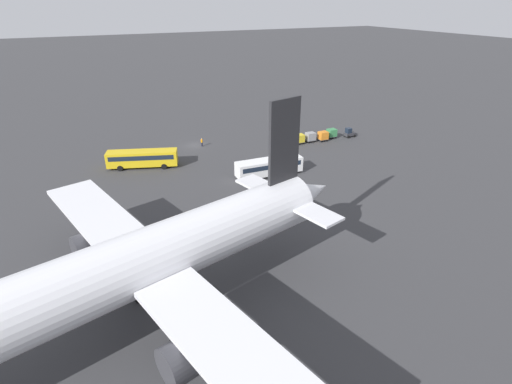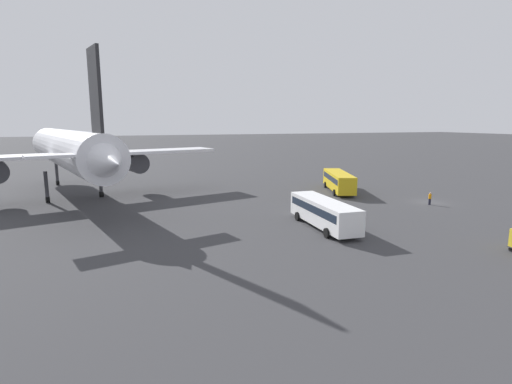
{
  "view_description": "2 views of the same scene",
  "coord_description": "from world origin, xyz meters",
  "px_view_note": "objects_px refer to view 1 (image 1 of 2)",
  "views": [
    {
      "loc": [
        23.55,
        77.82,
        28.14
      ],
      "look_at": [
        0.46,
        30.7,
        2.55
      ],
      "focal_mm": 28.0,
      "sensor_mm": 36.0,
      "label": 1
    },
    {
      "loc": [
        -43.75,
        42.46,
        11.37
      ],
      "look_at": [
        2.11,
        25.57,
        2.71
      ],
      "focal_mm": 28.0,
      "sensor_mm": 36.0,
      "label": 2
    }
  ],
  "objects_px": {
    "cargo_cart_grey": "(310,137)",
    "worker_person": "(202,142)",
    "cargo_cart_green": "(332,133)",
    "cargo_cart_orange": "(323,136)",
    "airplane": "(131,267)",
    "baggage_tug": "(349,133)",
    "shuttle_bus_near": "(142,158)",
    "shuttle_bus_far": "(269,166)",
    "cargo_cart_yellow": "(299,138)"
  },
  "relations": [
    {
      "from": "cargo_cart_grey",
      "to": "cargo_cart_yellow",
      "type": "xyz_separation_m",
      "value": [
        2.83,
        0.03,
        0.0
      ]
    },
    {
      "from": "airplane",
      "to": "worker_person",
      "type": "bearing_deg",
      "value": -129.56
    },
    {
      "from": "worker_person",
      "to": "cargo_cart_orange",
      "type": "relative_size",
      "value": 0.84
    },
    {
      "from": "worker_person",
      "to": "cargo_cart_grey",
      "type": "xyz_separation_m",
      "value": [
        -22.0,
        7.63,
        0.32
      ]
    },
    {
      "from": "airplane",
      "to": "cargo_cart_orange",
      "type": "height_order",
      "value": "airplane"
    },
    {
      "from": "cargo_cart_orange",
      "to": "cargo_cart_yellow",
      "type": "relative_size",
      "value": 1.0
    },
    {
      "from": "cargo_cart_orange",
      "to": "airplane",
      "type": "bearing_deg",
      "value": 39.19
    },
    {
      "from": "airplane",
      "to": "cargo_cart_yellow",
      "type": "bearing_deg",
      "value": -150.82
    },
    {
      "from": "shuttle_bus_far",
      "to": "baggage_tug",
      "type": "height_order",
      "value": "shuttle_bus_far"
    },
    {
      "from": "shuttle_bus_far",
      "to": "baggage_tug",
      "type": "distance_m",
      "value": 28.56
    },
    {
      "from": "baggage_tug",
      "to": "cargo_cart_green",
      "type": "height_order",
      "value": "baggage_tug"
    },
    {
      "from": "airplane",
      "to": "baggage_tug",
      "type": "bearing_deg",
      "value": -158.89
    },
    {
      "from": "baggage_tug",
      "to": "cargo_cart_grey",
      "type": "xyz_separation_m",
      "value": [
        9.72,
        -0.94,
        0.25
      ]
    },
    {
      "from": "worker_person",
      "to": "cargo_cart_grey",
      "type": "height_order",
      "value": "cargo_cart_grey"
    },
    {
      "from": "cargo_cart_orange",
      "to": "cargo_cart_grey",
      "type": "bearing_deg",
      "value": -13.16
    },
    {
      "from": "cargo_cart_orange",
      "to": "shuttle_bus_far",
      "type": "bearing_deg",
      "value": 30.84
    },
    {
      "from": "airplane",
      "to": "cargo_cart_grey",
      "type": "distance_m",
      "value": 59.25
    },
    {
      "from": "worker_person",
      "to": "cargo_cart_orange",
      "type": "distance_m",
      "value": 26.18
    },
    {
      "from": "worker_person",
      "to": "cargo_cart_grey",
      "type": "distance_m",
      "value": 23.29
    },
    {
      "from": "cargo_cart_grey",
      "to": "cargo_cart_green",
      "type": "bearing_deg",
      "value": -178.89
    },
    {
      "from": "shuttle_bus_far",
      "to": "cargo_cart_grey",
      "type": "distance_m",
      "value": 20.54
    },
    {
      "from": "shuttle_bus_near",
      "to": "cargo_cart_green",
      "type": "xyz_separation_m",
      "value": [
        -41.18,
        1.34,
        -0.69
      ]
    },
    {
      "from": "cargo_cart_yellow",
      "to": "worker_person",
      "type": "bearing_deg",
      "value": -21.8
    },
    {
      "from": "airplane",
      "to": "shuttle_bus_far",
      "type": "height_order",
      "value": "airplane"
    },
    {
      "from": "airplane",
      "to": "cargo_cart_yellow",
      "type": "height_order",
      "value": "airplane"
    },
    {
      "from": "airplane",
      "to": "cargo_cart_green",
      "type": "relative_size",
      "value": 24.64
    },
    {
      "from": "cargo_cart_grey",
      "to": "worker_person",
      "type": "bearing_deg",
      "value": -19.14
    },
    {
      "from": "cargo_cart_grey",
      "to": "airplane",
      "type": "bearing_deg",
      "value": 41.43
    },
    {
      "from": "airplane",
      "to": "cargo_cart_orange",
      "type": "xyz_separation_m",
      "value": [
        -47.03,
        -38.34,
        -6.01
      ]
    },
    {
      "from": "cargo_cart_orange",
      "to": "worker_person",
      "type": "bearing_deg",
      "value": -18.47
    },
    {
      "from": "shuttle_bus_far",
      "to": "cargo_cart_grey",
      "type": "height_order",
      "value": "shuttle_bus_far"
    },
    {
      "from": "baggage_tug",
      "to": "cargo_cart_green",
      "type": "xyz_separation_m",
      "value": [
        4.06,
        -1.05,
        0.25
      ]
    },
    {
      "from": "shuttle_bus_far",
      "to": "worker_person",
      "type": "bearing_deg",
      "value": -71.45
    },
    {
      "from": "cargo_cart_grey",
      "to": "cargo_cart_orange",
      "type": "bearing_deg",
      "value": 166.84
    },
    {
      "from": "shuttle_bus_far",
      "to": "baggage_tug",
      "type": "relative_size",
      "value": 5.0
    },
    {
      "from": "worker_person",
      "to": "shuttle_bus_near",
      "type": "bearing_deg",
      "value": 24.59
    },
    {
      "from": "baggage_tug",
      "to": "worker_person",
      "type": "xyz_separation_m",
      "value": [
        31.72,
        -8.58,
        -0.07
      ]
    },
    {
      "from": "shuttle_bus_far",
      "to": "cargo_cart_green",
      "type": "height_order",
      "value": "shuttle_bus_far"
    },
    {
      "from": "shuttle_bus_far",
      "to": "cargo_cart_green",
      "type": "bearing_deg",
      "value": -147.86
    },
    {
      "from": "shuttle_bus_far",
      "to": "cargo_cart_grey",
      "type": "xyz_separation_m",
      "value": [
        -16.51,
        -12.21,
        -0.62
      ]
    },
    {
      "from": "airplane",
      "to": "cargo_cart_grey",
      "type": "height_order",
      "value": "airplane"
    },
    {
      "from": "cargo_cart_grey",
      "to": "cargo_cart_yellow",
      "type": "height_order",
      "value": "same"
    },
    {
      "from": "airplane",
      "to": "cargo_cart_green",
      "type": "xyz_separation_m",
      "value": [
        -49.86,
        -39.11,
        -6.01
      ]
    },
    {
      "from": "shuttle_bus_near",
      "to": "baggage_tug",
      "type": "height_order",
      "value": "shuttle_bus_near"
    },
    {
      "from": "cargo_cart_orange",
      "to": "baggage_tug",
      "type": "bearing_deg",
      "value": 177.67
    },
    {
      "from": "shuttle_bus_near",
      "to": "cargo_cart_grey",
      "type": "xyz_separation_m",
      "value": [
        -35.52,
        1.45,
        -0.69
      ]
    },
    {
      "from": "baggage_tug",
      "to": "cargo_cart_orange",
      "type": "distance_m",
      "value": 6.9
    },
    {
      "from": "airplane",
      "to": "shuttle_bus_near",
      "type": "height_order",
      "value": "airplane"
    },
    {
      "from": "shuttle_bus_near",
      "to": "cargo_cart_green",
      "type": "distance_m",
      "value": 41.21
    },
    {
      "from": "airplane",
      "to": "cargo_cart_grey",
      "type": "bearing_deg",
      "value": -152.68
    }
  ]
}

